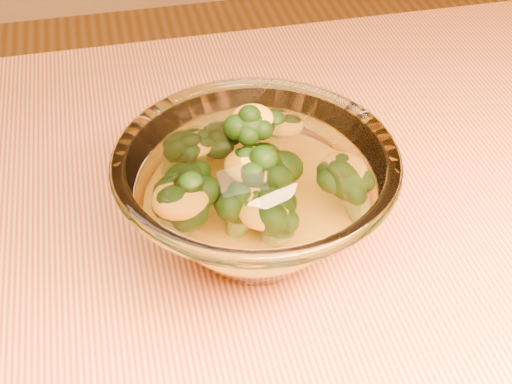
% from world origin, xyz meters
% --- Properties ---
extents(table, '(1.20, 0.80, 0.75)m').
position_xyz_m(table, '(0.00, 0.00, 0.65)').
color(table, '#DB8C41').
rests_on(table, ground).
extents(glass_bowl, '(0.23, 0.23, 0.10)m').
position_xyz_m(glass_bowl, '(0.11, 0.03, 0.80)').
color(glass_bowl, white).
rests_on(glass_bowl, table).
extents(cheese_sauce, '(0.13, 0.13, 0.04)m').
position_xyz_m(cheese_sauce, '(0.11, 0.03, 0.78)').
color(cheese_sauce, orange).
rests_on(cheese_sauce, glass_bowl).
extents(broccoli_heap, '(0.17, 0.14, 0.08)m').
position_xyz_m(broccoli_heap, '(0.10, 0.03, 0.82)').
color(broccoli_heap, black).
rests_on(broccoli_heap, cheese_sauce).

